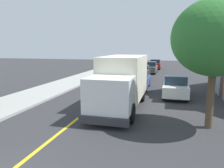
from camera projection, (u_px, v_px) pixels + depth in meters
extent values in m
cube|color=gold|center=(98.00, 103.00, 14.78)|extent=(0.16, 56.00, 0.01)
cube|color=#F2EDCC|center=(124.00, 76.00, 13.97)|extent=(2.45, 5.02, 2.60)
cube|color=white|center=(110.00, 94.00, 10.71)|extent=(2.30, 2.02, 1.70)
cube|color=#1E2D3D|center=(104.00, 90.00, 9.79)|extent=(2.04, 0.10, 0.75)
cube|color=#2D2D33|center=(104.00, 121.00, 9.85)|extent=(2.40, 0.22, 0.36)
cylinder|color=black|center=(131.00, 113.00, 10.79)|extent=(0.31, 1.00, 1.00)
cylinder|color=black|center=(92.00, 110.00, 11.32)|extent=(0.31, 1.00, 1.00)
cylinder|color=black|center=(142.00, 94.00, 15.13)|extent=(0.31, 1.00, 1.00)
cylinder|color=black|center=(113.00, 93.00, 15.66)|extent=(0.31, 1.00, 1.00)
cube|color=#2D4793|center=(138.00, 82.00, 19.72)|extent=(1.87, 4.43, 0.76)
cube|color=#1E2D3D|center=(139.00, 74.00, 19.74)|extent=(1.61, 1.83, 0.64)
cylinder|color=black|center=(145.00, 88.00, 18.23)|extent=(0.23, 0.64, 0.64)
cylinder|color=black|center=(127.00, 87.00, 18.64)|extent=(0.23, 0.64, 0.64)
cylinder|color=black|center=(149.00, 83.00, 20.90)|extent=(0.23, 0.64, 0.64)
cylinder|color=black|center=(133.00, 82.00, 21.32)|extent=(0.23, 0.64, 0.64)
cube|color=black|center=(141.00, 74.00, 25.20)|extent=(1.81, 4.41, 0.76)
cube|color=#1E2D3D|center=(142.00, 68.00, 25.22)|extent=(1.59, 1.80, 0.64)
cylinder|color=black|center=(147.00, 79.00, 23.72)|extent=(0.22, 0.64, 0.64)
cylinder|color=black|center=(133.00, 78.00, 24.11)|extent=(0.22, 0.64, 0.64)
cylinder|color=black|center=(149.00, 76.00, 26.40)|extent=(0.22, 0.64, 0.64)
cylinder|color=black|center=(136.00, 75.00, 26.79)|extent=(0.22, 0.64, 0.64)
cube|color=#4C564C|center=(150.00, 69.00, 31.56)|extent=(1.91, 4.44, 0.76)
cube|color=#1E2D3D|center=(151.00, 64.00, 31.59)|extent=(1.63, 1.84, 0.64)
cylinder|color=black|center=(155.00, 72.00, 30.07)|extent=(0.24, 0.65, 0.64)
cylinder|color=black|center=(144.00, 72.00, 30.49)|extent=(0.24, 0.65, 0.64)
cylinder|color=black|center=(156.00, 70.00, 32.74)|extent=(0.24, 0.65, 0.64)
cylinder|color=black|center=(146.00, 70.00, 33.17)|extent=(0.24, 0.65, 0.64)
cube|color=maroon|center=(155.00, 65.00, 37.54)|extent=(1.85, 4.42, 0.76)
cube|color=#1E2D3D|center=(155.00, 61.00, 37.56)|extent=(1.60, 1.82, 0.64)
cylinder|color=black|center=(159.00, 68.00, 36.05)|extent=(0.23, 0.64, 0.64)
cylinder|color=black|center=(150.00, 68.00, 36.45)|extent=(0.23, 0.64, 0.64)
cylinder|color=black|center=(160.00, 67.00, 38.73)|extent=(0.23, 0.64, 0.64)
cylinder|color=black|center=(151.00, 66.00, 39.13)|extent=(0.23, 0.64, 0.64)
cube|color=silver|center=(175.00, 88.00, 16.55)|extent=(1.90, 4.44, 0.76)
cube|color=#1E2D3D|center=(176.00, 79.00, 16.29)|extent=(1.63, 1.84, 0.64)
cylinder|color=black|center=(165.00, 89.00, 18.15)|extent=(0.24, 0.65, 0.64)
cylinder|color=black|center=(185.00, 90.00, 17.73)|extent=(0.24, 0.65, 0.64)
cylinder|color=black|center=(164.00, 96.00, 15.48)|extent=(0.24, 0.65, 0.64)
cylinder|color=black|center=(187.00, 97.00, 15.06)|extent=(0.24, 0.65, 0.64)
cube|color=brown|center=(222.00, 84.00, 16.12)|extent=(0.10, 1.00, 2.10)
cylinder|color=brown|center=(210.00, 101.00, 9.98)|extent=(0.33, 0.33, 2.54)
ellipsoid|color=#2D702D|center=(215.00, 38.00, 9.49)|extent=(3.83, 3.83, 3.44)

